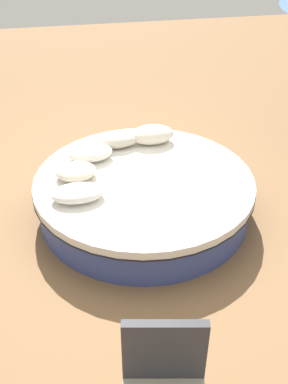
{
  "coord_description": "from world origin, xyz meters",
  "views": [
    {
      "loc": [
        -0.78,
        -4.01,
        3.11
      ],
      "look_at": [
        0.0,
        0.0,
        0.27
      ],
      "focal_mm": 42.61,
      "sensor_mm": 36.0,
      "label": 1
    }
  ],
  "objects_px": {
    "round_bed": "(144,195)",
    "patio_chair": "(164,384)",
    "throw_pillow_4": "(78,193)",
    "throw_pillow_2": "(90,153)",
    "throw_pillow_3": "(76,171)",
    "throw_pillow_1": "(116,139)",
    "throw_pillow_0": "(152,134)"
  },
  "relations": [
    {
      "from": "round_bed",
      "to": "patio_chair",
      "type": "bearing_deg",
      "value": -98.07
    },
    {
      "from": "throw_pillow_4",
      "to": "round_bed",
      "type": "bearing_deg",
      "value": 19.18
    },
    {
      "from": "throw_pillow_2",
      "to": "throw_pillow_3",
      "type": "height_order",
      "value": "throw_pillow_2"
    },
    {
      "from": "round_bed",
      "to": "patio_chair",
      "type": "distance_m",
      "value": 2.5
    },
    {
      "from": "round_bed",
      "to": "throw_pillow_1",
      "type": "distance_m",
      "value": 0.84
    },
    {
      "from": "throw_pillow_3",
      "to": "throw_pillow_4",
      "type": "bearing_deg",
      "value": -91.37
    },
    {
      "from": "throw_pillow_2",
      "to": "throw_pillow_4",
      "type": "height_order",
      "value": "throw_pillow_2"
    },
    {
      "from": "throw_pillow_2",
      "to": "throw_pillow_3",
      "type": "distance_m",
      "value": 0.4
    },
    {
      "from": "throw_pillow_0",
      "to": "patio_chair",
      "type": "relative_size",
      "value": 0.54
    },
    {
      "from": "throw_pillow_2",
      "to": "throw_pillow_3",
      "type": "relative_size",
      "value": 1.17
    },
    {
      "from": "throw_pillow_2",
      "to": "throw_pillow_3",
      "type": "bearing_deg",
      "value": -117.36
    },
    {
      "from": "round_bed",
      "to": "throw_pillow_0",
      "type": "relative_size",
      "value": 4.51
    },
    {
      "from": "throw_pillow_1",
      "to": "throw_pillow_3",
      "type": "relative_size",
      "value": 1.21
    },
    {
      "from": "throw_pillow_2",
      "to": "round_bed",
      "type": "bearing_deg",
      "value": -44.3
    },
    {
      "from": "throw_pillow_1",
      "to": "throw_pillow_4",
      "type": "relative_size",
      "value": 0.99
    },
    {
      "from": "throw_pillow_3",
      "to": "patio_chair",
      "type": "relative_size",
      "value": 0.44
    },
    {
      "from": "throw_pillow_0",
      "to": "patio_chair",
      "type": "bearing_deg",
      "value": -100.45
    },
    {
      "from": "throw_pillow_0",
      "to": "patio_chair",
      "type": "xyz_separation_m",
      "value": [
        -0.59,
        -3.21,
        -0.0
      ]
    },
    {
      "from": "throw_pillow_0",
      "to": "throw_pillow_2",
      "type": "distance_m",
      "value": 0.81
    },
    {
      "from": "throw_pillow_3",
      "to": "throw_pillow_4",
      "type": "relative_size",
      "value": 0.82
    },
    {
      "from": "round_bed",
      "to": "throw_pillow_2",
      "type": "distance_m",
      "value": 0.79
    },
    {
      "from": "throw_pillow_2",
      "to": "patio_chair",
      "type": "distance_m",
      "value": 2.97
    },
    {
      "from": "throw_pillow_1",
      "to": "patio_chair",
      "type": "bearing_deg",
      "value": -92.86
    },
    {
      "from": "throw_pillow_1",
      "to": "throw_pillow_2",
      "type": "height_order",
      "value": "throw_pillow_1"
    },
    {
      "from": "throw_pillow_0",
      "to": "throw_pillow_3",
      "type": "height_order",
      "value": "throw_pillow_0"
    },
    {
      "from": "throw_pillow_3",
      "to": "patio_chair",
      "type": "bearing_deg",
      "value": -82.14
    },
    {
      "from": "round_bed",
      "to": "throw_pillow_0",
      "type": "distance_m",
      "value": 0.87
    },
    {
      "from": "throw_pillow_0",
      "to": "patio_chair",
      "type": "distance_m",
      "value": 3.27
    },
    {
      "from": "throw_pillow_1",
      "to": "throw_pillow_4",
      "type": "xyz_separation_m",
      "value": [
        -0.53,
        -1.0,
        -0.02
      ]
    },
    {
      "from": "throw_pillow_1",
      "to": "throw_pillow_4",
      "type": "height_order",
      "value": "throw_pillow_1"
    },
    {
      "from": "throw_pillow_2",
      "to": "throw_pillow_3",
      "type": "xyz_separation_m",
      "value": [
        -0.18,
        -0.35,
        -0.01
      ]
    },
    {
      "from": "throw_pillow_2",
      "to": "throw_pillow_4",
      "type": "distance_m",
      "value": 0.79
    }
  ]
}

